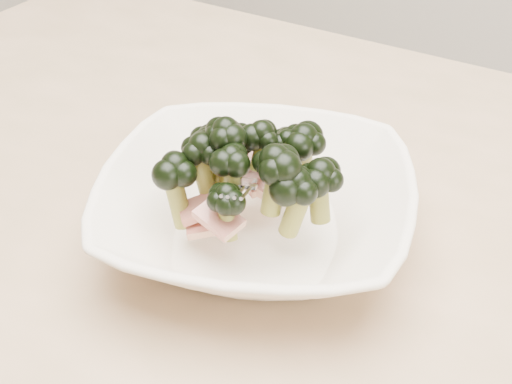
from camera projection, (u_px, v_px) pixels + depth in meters
The scene contains 2 objects.
dining_table at pixel (283, 299), 0.69m from camera, with size 1.20×0.80×0.75m.
broccoli_dish at pixel (255, 201), 0.59m from camera, with size 0.34×0.34×0.12m.
Camera 1 is at (0.24, -0.44, 1.14)m, focal length 50.00 mm.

